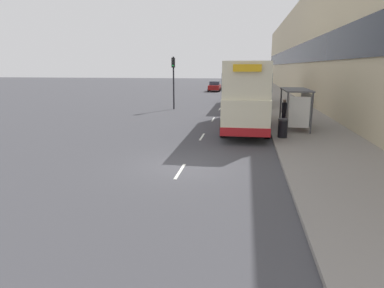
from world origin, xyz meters
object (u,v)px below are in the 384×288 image
at_px(pedestrian_at_shelter, 305,109).
at_px(pedestrian_2, 302,111).
at_px(pedestrian_1, 284,112).
at_px(traffic_light_far_kerb, 173,74).
at_px(double_decker_bus_near, 246,93).
at_px(double_decker_bus_ahead, 248,83).
at_px(car_0, 215,86).
at_px(bus_shelter, 299,101).
at_px(litter_bin, 283,128).

xyz_separation_m(pedestrian_at_shelter, pedestrian_2, (-0.51, -1.64, 0.07)).
bearing_deg(pedestrian_1, traffic_light_far_kerb, 137.39).
distance_m(double_decker_bus_near, double_decker_bus_ahead, 14.48).
bearing_deg(car_0, bus_shelter, 103.54).
bearing_deg(litter_bin, pedestrian_2, 71.02).
bearing_deg(traffic_light_far_kerb, pedestrian_at_shelter, -29.11).
relative_size(bus_shelter, litter_bin, 4.00).
height_order(car_0, litter_bin, car_0).
bearing_deg(double_decker_bus_near, double_decker_bus_ahead, 89.46).
height_order(double_decker_bus_near, traffic_light_far_kerb, traffic_light_far_kerb).
relative_size(bus_shelter, double_decker_bus_near, 0.37).
distance_m(bus_shelter, car_0, 36.38).
bearing_deg(double_decker_bus_ahead, pedestrian_2, -74.16).
bearing_deg(car_0, double_decker_bus_ahead, 104.91).
bearing_deg(pedestrian_at_shelter, traffic_light_far_kerb, 150.89).
xyz_separation_m(double_decker_bus_near, car_0, (-5.22, 34.58, -1.46)).
height_order(pedestrian_1, litter_bin, pedestrian_1).
xyz_separation_m(double_decker_bus_ahead, pedestrian_1, (2.43, -13.89, -1.26)).
xyz_separation_m(pedestrian_1, pedestrian_2, (1.28, 0.79, -0.01)).
bearing_deg(pedestrian_2, pedestrian_at_shelter, 72.90).
bearing_deg(litter_bin, pedestrian_at_shelter, 71.47).
xyz_separation_m(car_0, pedestrian_at_shelter, (9.58, -31.56, 0.12)).
bearing_deg(bus_shelter, double_decker_bus_ahead, 101.71).
relative_size(bus_shelter, pedestrian_1, 2.43).
bearing_deg(pedestrian_at_shelter, double_decker_bus_near, -145.29).
xyz_separation_m(bus_shelter, pedestrian_at_shelter, (1.06, 3.79, -0.93)).
distance_m(bus_shelter, double_decker_bus_near, 3.41).
height_order(bus_shelter, litter_bin, bus_shelter).
bearing_deg(bus_shelter, pedestrian_2, 75.40).
relative_size(pedestrian_2, litter_bin, 1.63).
bearing_deg(traffic_light_far_kerb, pedestrian_1, -42.61).
xyz_separation_m(double_decker_bus_ahead, traffic_light_far_kerb, (-7.01, -5.20, 1.03)).
bearing_deg(pedestrian_2, car_0, 105.28).
relative_size(pedestrian_1, pedestrian_2, 1.01).
relative_size(double_decker_bus_near, pedestrian_at_shelter, 7.28).
xyz_separation_m(pedestrian_2, traffic_light_far_kerb, (-10.73, 7.90, 2.30)).
distance_m(double_decker_bus_near, pedestrian_1, 2.92).
relative_size(bus_shelter, pedestrian_at_shelter, 2.66).
bearing_deg(double_decker_bus_near, pedestrian_at_shelter, 34.71).
height_order(litter_bin, traffic_light_far_kerb, traffic_light_far_kerb).
relative_size(double_decker_bus_ahead, litter_bin, 10.81).
height_order(double_decker_bus_ahead, litter_bin, double_decker_bus_ahead).
bearing_deg(litter_bin, pedestrian_1, 83.55).
relative_size(double_decker_bus_near, litter_bin, 10.94).
relative_size(pedestrian_at_shelter, traffic_light_far_kerb, 0.32).
distance_m(double_decker_bus_ahead, traffic_light_far_kerb, 8.79).
bearing_deg(pedestrian_at_shelter, pedestrian_1, -126.35).
height_order(car_0, pedestrian_1, pedestrian_1).
height_order(double_decker_bus_near, pedestrian_1, double_decker_bus_near).
bearing_deg(double_decker_bus_ahead, litter_bin, -83.95).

